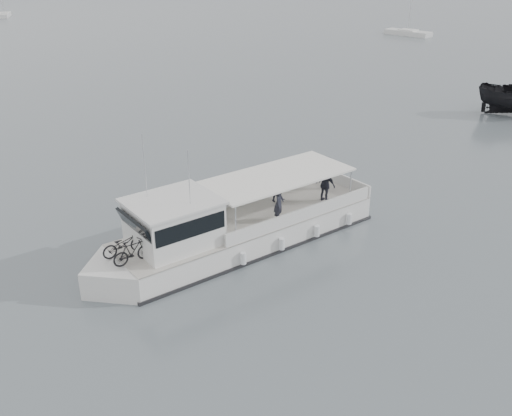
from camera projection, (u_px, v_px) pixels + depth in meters
ground at (367, 226)px, 28.12m from camera, size 1400.00×1400.00×0.00m
tour_boat at (225, 230)px, 25.53m from camera, size 14.57×4.27×6.07m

